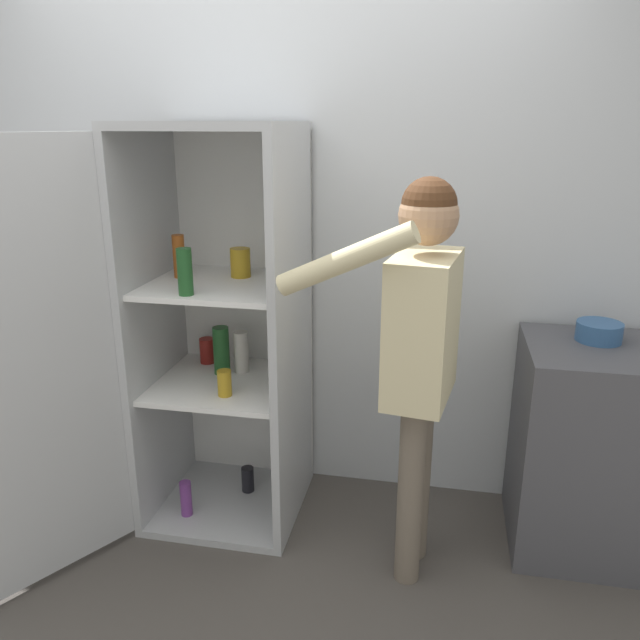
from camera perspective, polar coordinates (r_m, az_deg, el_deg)
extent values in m
plane|color=#4C4742|center=(2.69, -8.94, -23.75)|extent=(12.00, 12.00, 0.00)
cube|color=silver|center=(3.00, -3.66, 8.09)|extent=(7.00, 0.06, 2.55)
cube|color=#B7BABC|center=(3.18, -8.12, -16.04)|extent=(0.67, 0.66, 0.04)
cube|color=#B7BABC|center=(2.65, -9.81, 17.11)|extent=(0.67, 0.66, 0.04)
cube|color=white|center=(3.07, -6.92, 0.80)|extent=(0.67, 0.03, 1.70)
cube|color=#B7BABC|center=(2.92, -14.80, -0.59)|extent=(0.04, 0.66, 1.70)
cube|color=#B7BABC|center=(2.70, -2.51, -1.45)|extent=(0.04, 0.66, 1.70)
cube|color=white|center=(2.88, -8.65, -5.70)|extent=(0.60, 0.59, 0.02)
cube|color=white|center=(2.73, -9.10, 3.22)|extent=(0.60, 0.59, 0.02)
cube|color=#B7BABC|center=(2.54, -25.00, -4.47)|extent=(0.38, 0.60, 1.70)
cylinder|color=#723884|center=(3.04, -12.15, -15.66)|extent=(0.05, 0.05, 0.17)
cylinder|color=#B78C1E|center=(2.79, -7.29, 5.22)|extent=(0.09, 0.09, 0.13)
cylinder|color=#9E4C19|center=(2.83, -12.77, 5.70)|extent=(0.05, 0.05, 0.19)
cylinder|color=#1E5123|center=(2.52, -12.25, 4.32)|extent=(0.06, 0.06, 0.19)
cylinder|color=#B78C1E|center=(2.71, -8.72, -5.72)|extent=(0.06, 0.06, 0.11)
cylinder|color=maroon|center=(3.08, -10.27, -2.77)|extent=(0.07, 0.07, 0.12)
cylinder|color=beige|center=(2.93, -7.21, -2.91)|extent=(0.07, 0.07, 0.20)
cylinder|color=black|center=(3.18, -6.62, -14.25)|extent=(0.06, 0.06, 0.13)
cylinder|color=#1E5123|center=(2.92, -9.00, -2.77)|extent=(0.07, 0.07, 0.22)
cylinder|color=#726656|center=(2.55, 8.25, -15.50)|extent=(0.10, 0.10, 0.77)
cylinder|color=#726656|center=(2.68, 8.99, -13.71)|extent=(0.10, 0.10, 0.77)
cube|color=beige|center=(2.33, 9.37, -0.69)|extent=(0.28, 0.42, 0.55)
sphere|color=tan|center=(2.24, 9.90, 9.39)|extent=(0.21, 0.21, 0.21)
sphere|color=#4C2D19|center=(2.23, 9.95, 10.34)|extent=(0.20, 0.20, 0.20)
cylinder|color=beige|center=(2.10, 2.36, 5.50)|extent=(0.51, 0.15, 0.29)
cylinder|color=beige|center=(2.54, 10.29, 0.18)|extent=(0.08, 0.08, 0.52)
cube|color=#4C4C51|center=(2.93, 24.31, -10.75)|extent=(0.69, 0.57, 0.91)
cylinder|color=#335B8E|center=(2.81, 24.15, -0.98)|extent=(0.18, 0.18, 0.08)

